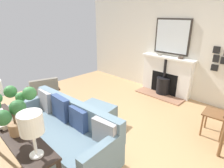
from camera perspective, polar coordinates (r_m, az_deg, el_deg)
The scene contains 15 objects.
ground_plane at distance 3.59m, azimuth -3.41°, elevation -15.26°, with size 5.49×6.35×0.01m, color tan.
wall_left at distance 5.19m, azimuth 19.81°, elevation 11.96°, with size 0.12×6.35×2.83m, color beige.
fireplace at distance 5.30m, azimuth 16.09°, elevation 1.81°, with size 0.62×1.46×1.04m.
mirror_over_mantel at distance 5.17m, azimuth 17.94°, elevation 13.67°, with size 0.04×0.96×0.90m.
mantel_bowl_near at distance 5.29m, azimuth 14.39°, elevation 8.77°, with size 0.12×0.12×0.04m.
mantel_bowl_far at distance 5.01m, azimuth 20.36°, elevation 7.59°, with size 0.13×0.13×0.05m.
sofa at distance 3.11m, azimuth -14.81°, elevation -14.01°, with size 0.91×2.01×0.84m.
ottoman at distance 3.81m, azimuth -5.17°, elevation -8.89°, with size 0.71×0.77×0.37m.
armchair_accent at distance 4.61m, azimuth -20.17°, elevation -1.86°, with size 0.81×0.73×0.76m.
console_table at distance 2.75m, azimuth -27.57°, elevation -13.86°, with size 0.32×1.73×0.75m.
table_lamp_far_end at distance 1.98m, azimuth -23.53°, elevation -11.38°, with size 0.23×0.23×0.49m.
potted_plant at distance 2.41m, azimuth -28.21°, elevation -6.19°, with size 0.51×0.49×0.56m.
book_stack at distance 2.80m, azimuth -28.96°, elevation -10.51°, with size 0.28×0.18×0.06m.
dining_chair_near_fireplace at distance 3.79m, azimuth 30.58°, elevation -7.52°, with size 0.44×0.44×0.83m.
photo_gallery_row at distance 4.82m, azimuth 30.06°, elevation 6.98°, with size 0.02×0.35×0.56m.
Camera 1 is at (1.92, 2.18, 2.11)m, focal length 29.78 mm.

